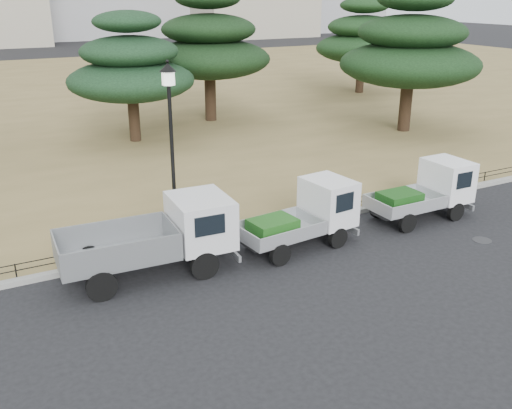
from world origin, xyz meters
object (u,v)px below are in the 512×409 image
truck_kei_front (305,216)px  street_lamp (171,126)px  truck_large (157,235)px  truck_kei_rear (426,191)px

truck_kei_front → street_lamp: size_ratio=0.71×
truck_kei_front → street_lamp: bearing=148.2°
truck_large → street_lamp: 3.22m
truck_kei_rear → street_lamp: (-8.56, 1.73, 2.87)m
truck_kei_front → truck_kei_rear: (4.97, -0.00, -0.01)m
truck_large → truck_kei_rear: size_ratio=1.29×
truck_kei_front → truck_kei_rear: bearing=-6.2°
truck_large → truck_kei_rear: (9.61, -0.29, -0.18)m
truck_kei_rear → street_lamp: 9.19m
truck_kei_front → street_lamp: (-3.59, 1.72, 2.85)m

